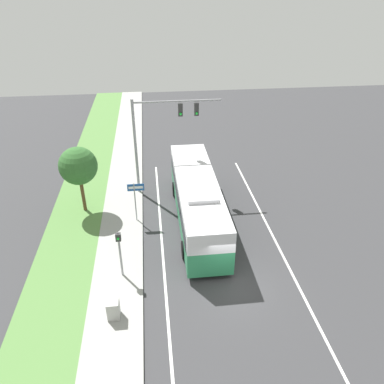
% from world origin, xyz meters
% --- Properties ---
extents(ground_plane, '(80.00, 80.00, 0.00)m').
position_xyz_m(ground_plane, '(0.00, 0.00, 0.00)').
color(ground_plane, '#38383A').
extents(sidewalk, '(2.80, 80.00, 0.12)m').
position_xyz_m(sidewalk, '(-6.20, 0.00, 0.06)').
color(sidewalk, '#9E9E99').
rests_on(sidewalk, ground_plane).
extents(grass_verge, '(3.60, 80.00, 0.10)m').
position_xyz_m(grass_verge, '(-9.40, 0.00, 0.05)').
color(grass_verge, '#568442').
rests_on(grass_verge, ground_plane).
extents(lane_divider_near, '(0.14, 30.00, 0.01)m').
position_xyz_m(lane_divider_near, '(-3.60, 0.00, 0.00)').
color(lane_divider_near, silver).
rests_on(lane_divider_near, ground_plane).
extents(lane_divider_far, '(0.14, 30.00, 0.01)m').
position_xyz_m(lane_divider_far, '(3.60, 0.00, 0.00)').
color(lane_divider_far, silver).
rests_on(lane_divider_far, ground_plane).
extents(bus, '(2.75, 11.92, 3.42)m').
position_xyz_m(bus, '(-1.09, 6.21, 1.86)').
color(bus, '#2D8956').
rests_on(bus, ground_plane).
extents(signal_gantry, '(6.34, 0.41, 7.35)m').
position_xyz_m(signal_gantry, '(-3.26, 10.69, 5.21)').
color(signal_gantry, '#939399').
rests_on(signal_gantry, ground_plane).
extents(pedestrian_signal, '(0.28, 0.34, 2.95)m').
position_xyz_m(pedestrian_signal, '(-5.92, 1.26, 2.02)').
color(pedestrian_signal, '#939399').
rests_on(pedestrian_signal, ground_plane).
extents(street_sign, '(1.10, 0.08, 2.96)m').
position_xyz_m(street_sign, '(-5.14, 6.69, 2.05)').
color(street_sign, '#939399').
rests_on(street_sign, ground_plane).
extents(utility_cabinet, '(0.60, 0.61, 1.01)m').
position_xyz_m(utility_cabinet, '(-6.21, -1.71, 0.62)').
color(utility_cabinet, '#A8A8A3').
rests_on(utility_cabinet, sidewalk).
extents(roadside_tree, '(2.59, 2.59, 4.78)m').
position_xyz_m(roadside_tree, '(-8.87, 8.46, 3.57)').
color(roadside_tree, brown).
rests_on(roadside_tree, grass_verge).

